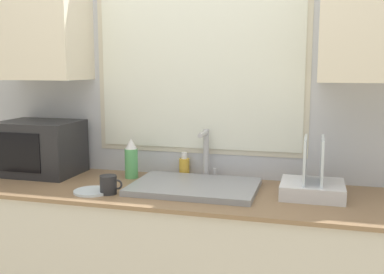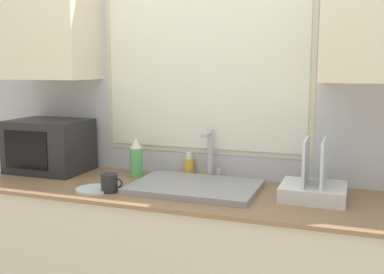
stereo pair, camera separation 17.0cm
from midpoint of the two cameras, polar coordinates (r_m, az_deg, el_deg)
The scene contains 10 objects.
countertop at distance 2.47m, azimuth 1.02°, elevation -16.60°, with size 2.36×0.66×0.88m.
wall_back at distance 2.53m, azimuth 3.37°, elevation 6.36°, with size 6.00×0.38×2.60m.
sink_basin at distance 2.31m, azimuth 2.55°, elevation -6.35°, with size 0.64×0.44×0.03m.
faucet at distance 2.49m, azimuth 4.26°, elevation -1.80°, with size 0.08×0.16×0.28m.
microwave at distance 2.79m, azimuth -16.01°, elevation -1.08°, with size 0.45×0.34×0.31m.
dish_rack at distance 2.23m, azimuth 17.30°, elevation -6.11°, with size 0.30×0.28×0.29m.
spray_bottle at distance 2.56m, azimuth -5.22°, elevation -2.70°, with size 0.07×0.07×0.23m.
soap_bottle at distance 2.58m, azimuth 1.50°, elevation -3.74°, with size 0.06×0.06×0.14m.
mug_near_sink at distance 2.28m, azimuth -8.32°, elevation -5.83°, with size 0.12×0.08×0.09m.
small_plate at distance 2.33m, azimuth -10.28°, elevation -6.56°, with size 0.19×0.19×0.01m.
Camera 2 is at (0.80, -1.77, 1.50)m, focal length 42.00 mm.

